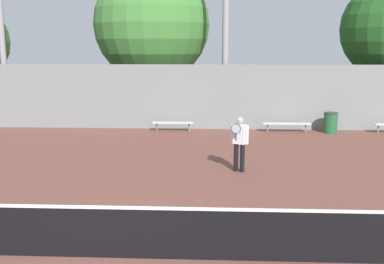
# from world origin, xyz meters

# --- Properties ---
(ground_plane) EXTENTS (100.00, 100.00, 0.00)m
(ground_plane) POSITION_xyz_m (0.00, 0.00, 0.00)
(ground_plane) COLOR brown
(tennis_net) EXTENTS (11.50, 0.09, 0.97)m
(tennis_net) POSITION_xyz_m (0.00, 0.00, 0.49)
(tennis_net) COLOR #99999E
(tennis_net) RESTS_ON ground_plane
(tennis_player) EXTENTS (0.53, 0.50, 1.68)m
(tennis_player) POSITION_xyz_m (2.99, 5.87, 0.95)
(tennis_player) COLOR black
(tennis_player) RESTS_ON ground_plane
(bench_courtside_near) EXTENTS (2.11, 0.40, 0.42)m
(bench_courtside_near) POSITION_xyz_m (5.46, 12.43, 0.39)
(bench_courtside_near) COLOR silver
(bench_courtside_near) RESTS_ON ground_plane
(bench_adjacent_court) EXTENTS (1.82, 0.40, 0.42)m
(bench_adjacent_court) POSITION_xyz_m (0.37, 12.43, 0.38)
(bench_adjacent_court) COLOR silver
(bench_adjacent_court) RESTS_ON ground_plane
(light_pole_near_left) EXTENTS (0.90, 0.60, 8.90)m
(light_pole_near_left) POSITION_xyz_m (2.72, 13.62, 5.01)
(light_pole_near_left) COLOR #939399
(light_pole_near_left) RESTS_ON ground_plane
(light_pole_far_right) EXTENTS (0.90, 0.60, 9.60)m
(light_pole_far_right) POSITION_xyz_m (-7.73, 13.54, 5.44)
(light_pole_far_right) COLOR #939399
(light_pole_far_right) RESTS_ON ground_plane
(trash_bin) EXTENTS (0.62, 0.62, 0.92)m
(trash_bin) POSITION_xyz_m (7.37, 12.37, 0.46)
(trash_bin) COLOR #235B33
(trash_bin) RESTS_ON ground_plane
(back_fence) EXTENTS (34.14, 0.06, 2.98)m
(back_fence) POSITION_xyz_m (0.00, 13.16, 1.49)
(back_fence) COLOR gray
(back_fence) RESTS_ON ground_plane
(tree_green_tall) EXTENTS (6.13, 6.13, 8.01)m
(tree_green_tall) POSITION_xyz_m (-1.12, 16.92, 4.94)
(tree_green_tall) COLOR brown
(tree_green_tall) RESTS_ON ground_plane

